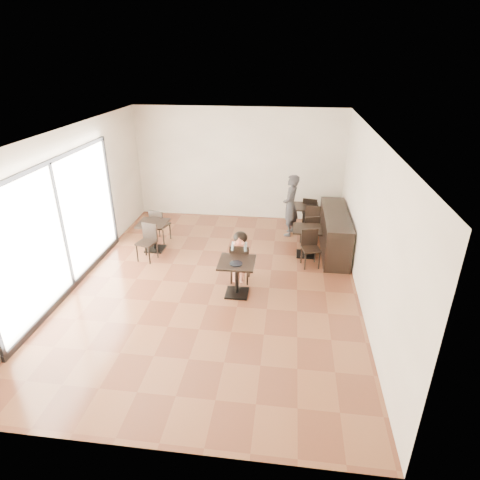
% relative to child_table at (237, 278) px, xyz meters
% --- Properties ---
extents(floor, '(6.00, 8.00, 0.01)m').
position_rel_child_table_xyz_m(floor, '(-0.52, 0.31, -0.38)').
color(floor, brown).
rests_on(floor, ground).
extents(ceiling, '(6.00, 8.00, 0.01)m').
position_rel_child_table_xyz_m(ceiling, '(-0.52, 0.31, 2.82)').
color(ceiling, white).
rests_on(ceiling, floor).
extents(wall_back, '(6.00, 0.01, 3.20)m').
position_rel_child_table_xyz_m(wall_back, '(-0.52, 4.31, 1.22)').
color(wall_back, white).
rests_on(wall_back, floor).
extents(wall_front, '(6.00, 0.01, 3.20)m').
position_rel_child_table_xyz_m(wall_front, '(-0.52, -3.69, 1.22)').
color(wall_front, white).
rests_on(wall_front, floor).
extents(wall_left, '(0.01, 8.00, 3.20)m').
position_rel_child_table_xyz_m(wall_left, '(-3.52, 0.31, 1.22)').
color(wall_left, white).
rests_on(wall_left, floor).
extents(wall_right, '(0.01, 8.00, 3.20)m').
position_rel_child_table_xyz_m(wall_right, '(2.48, 0.31, 1.22)').
color(wall_right, white).
rests_on(wall_right, floor).
extents(storefront_window, '(0.04, 4.50, 2.60)m').
position_rel_child_table_xyz_m(storefront_window, '(-3.49, -0.19, 1.02)').
color(storefront_window, white).
rests_on(storefront_window, floor).
extents(child_table, '(0.72, 0.72, 0.76)m').
position_rel_child_table_xyz_m(child_table, '(0.00, 0.00, 0.00)').
color(child_table, black).
rests_on(child_table, floor).
extents(child_chair, '(0.41, 0.41, 0.91)m').
position_rel_child_table_xyz_m(child_chair, '(0.00, 0.55, 0.08)').
color(child_chair, black).
rests_on(child_chair, floor).
extents(child, '(0.41, 0.58, 1.15)m').
position_rel_child_table_xyz_m(child, '(0.00, 0.55, 0.20)').
color(child, gray).
rests_on(child, child_chair).
extents(plate, '(0.26, 0.26, 0.02)m').
position_rel_child_table_xyz_m(plate, '(0.00, -0.10, 0.39)').
color(plate, black).
rests_on(plate, child_table).
extents(pizza_slice, '(0.27, 0.21, 0.06)m').
position_rel_child_table_xyz_m(pizza_slice, '(0.00, 0.36, 0.62)').
color(pizza_slice, '#ECB176').
rests_on(pizza_slice, child).
extents(adult_patron, '(0.50, 0.67, 1.67)m').
position_rel_child_table_xyz_m(adult_patron, '(1.02, 3.16, 0.45)').
color(adult_patron, '#39383D').
rests_on(adult_patron, floor).
extents(cafe_table_mid, '(0.83, 0.83, 0.72)m').
position_rel_child_table_xyz_m(cafe_table_mid, '(1.44, 1.96, -0.02)').
color(cafe_table_mid, black).
rests_on(cafe_table_mid, floor).
extents(cafe_table_left, '(0.85, 0.85, 0.74)m').
position_rel_child_table_xyz_m(cafe_table_left, '(-2.33, 1.78, -0.01)').
color(cafe_table_left, black).
rests_on(cafe_table_left, floor).
extents(cafe_table_back, '(0.80, 0.80, 0.73)m').
position_rel_child_table_xyz_m(cafe_table_back, '(1.43, 3.46, -0.02)').
color(cafe_table_back, black).
rests_on(cafe_table_back, floor).
extents(chair_mid_a, '(0.47, 0.47, 0.87)m').
position_rel_child_table_xyz_m(chair_mid_a, '(1.53, 2.51, 0.05)').
color(chair_mid_a, black).
rests_on(chair_mid_a, floor).
extents(chair_mid_b, '(0.47, 0.47, 0.87)m').
position_rel_child_table_xyz_m(chair_mid_b, '(1.53, 1.41, 0.05)').
color(chair_mid_b, black).
rests_on(chair_mid_b, floor).
extents(chair_left_a, '(0.49, 0.49, 0.89)m').
position_rel_child_table_xyz_m(chair_left_a, '(-2.33, 2.33, 0.06)').
color(chair_left_a, black).
rests_on(chair_left_a, floor).
extents(chair_left_b, '(0.49, 0.49, 0.89)m').
position_rel_child_table_xyz_m(chair_left_b, '(-2.33, 1.23, 0.06)').
color(chair_left_b, black).
rests_on(chair_left_b, floor).
extents(chair_back_a, '(0.46, 0.46, 0.88)m').
position_rel_child_table_xyz_m(chair_back_a, '(1.58, 3.81, 0.06)').
color(chair_back_a, black).
rests_on(chair_back_a, floor).
extents(chair_back_b, '(0.46, 0.46, 0.88)m').
position_rel_child_table_xyz_m(chair_back_b, '(1.58, 2.91, 0.06)').
color(chair_back_b, black).
rests_on(chair_back_b, floor).
extents(service_counter, '(0.60, 2.40, 1.00)m').
position_rel_child_table_xyz_m(service_counter, '(2.13, 2.31, 0.12)').
color(service_counter, black).
rests_on(service_counter, floor).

